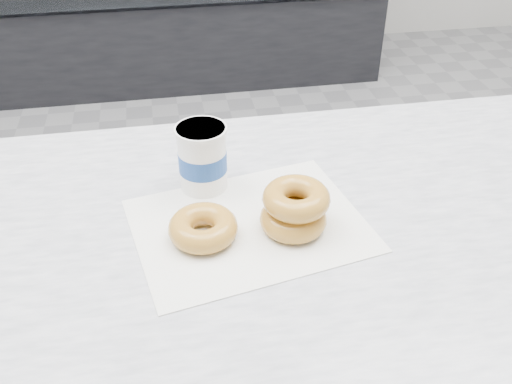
% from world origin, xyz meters
% --- Properties ---
extents(ground, '(5.00, 5.00, 0.00)m').
position_xyz_m(ground, '(0.00, 0.00, 0.00)').
color(ground, gray).
rests_on(ground, ground).
extents(wax_paper, '(0.38, 0.32, 0.00)m').
position_xyz_m(wax_paper, '(0.04, -0.56, 0.90)').
color(wax_paper, silver).
rests_on(wax_paper, counter).
extents(donut_single, '(0.13, 0.13, 0.04)m').
position_xyz_m(donut_single, '(-0.03, -0.58, 0.92)').
color(donut_single, gold).
rests_on(donut_single, wax_paper).
extents(donut_stack, '(0.11, 0.11, 0.07)m').
position_xyz_m(donut_stack, '(0.10, -0.58, 0.94)').
color(donut_stack, gold).
rests_on(donut_stack, wax_paper).
extents(coffee_cup, '(0.09, 0.09, 0.11)m').
position_xyz_m(coffee_cup, '(-0.02, -0.45, 0.96)').
color(coffee_cup, white).
rests_on(coffee_cup, counter).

